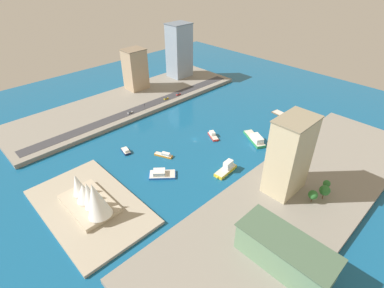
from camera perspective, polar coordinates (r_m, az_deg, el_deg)
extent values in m
plane|color=#145684|center=(243.70, 0.55, 0.97)|extent=(440.00, 440.00, 0.00)
cube|color=gray|center=(200.54, 20.15, -9.14)|extent=(70.00, 240.00, 3.54)
cube|color=gray|center=(309.13, -11.97, 8.00)|extent=(70.00, 240.00, 3.54)
cube|color=#A89E89|center=(192.31, -19.07, -11.34)|extent=(81.61, 49.03, 2.00)
cube|color=#38383D|center=(290.92, -9.50, 7.02)|extent=(11.38, 228.00, 0.15)
cube|color=#1E284C|center=(233.48, -12.65, -1.33)|extent=(10.78, 6.77, 1.54)
cone|color=#1E284C|center=(237.82, -13.11, -0.70)|extent=(1.65, 1.65, 1.38)
cube|color=white|center=(231.76, -12.60, -1.13)|extent=(5.46, 4.34, 1.67)
cube|color=beige|center=(233.03, -12.67, -1.17)|extent=(10.35, 6.50, 0.10)
cube|color=blue|center=(206.03, -5.72, -5.91)|extent=(18.91, 19.63, 1.42)
cone|color=blue|center=(205.63, -3.10, -5.86)|extent=(1.80, 1.80, 1.28)
cube|color=white|center=(204.82, -6.35, -5.45)|extent=(10.37, 10.48, 2.94)
cube|color=beige|center=(205.56, -5.73, -5.75)|extent=(18.15, 18.85, 0.10)
cube|color=red|center=(246.26, 4.10, 1.47)|extent=(14.31, 10.42, 1.60)
cone|color=red|center=(240.59, 4.71, 0.60)|extent=(1.94, 1.94, 1.44)
cube|color=white|center=(246.94, 3.94, 2.13)|extent=(6.52, 5.66, 2.46)
cube|color=beige|center=(245.81, 4.11, 1.64)|extent=(13.74, 10.00, 0.10)
cube|color=orange|center=(224.36, -5.52, -2.18)|extent=(14.25, 9.07, 1.42)
cone|color=orange|center=(227.33, -7.18, -1.77)|extent=(1.68, 1.68, 1.27)
cube|color=white|center=(222.62, -5.09, -1.94)|extent=(6.88, 5.19, 1.99)
cube|color=beige|center=(223.92, -5.53, -2.02)|extent=(13.68, 8.70, 0.10)
cube|color=#2D8C4C|center=(247.28, 11.90, 0.98)|extent=(26.60, 18.86, 2.09)
cone|color=#2D8C4C|center=(257.50, 10.58, 2.55)|extent=(2.55, 2.55, 1.88)
cube|color=white|center=(242.50, 12.43, 1.08)|extent=(13.40, 11.03, 4.12)
cube|color=beige|center=(246.71, 11.93, 1.20)|extent=(25.53, 18.11, 0.10)
cube|color=brown|center=(290.04, 17.75, 5.05)|extent=(29.90, 11.37, 1.08)
cone|color=brown|center=(297.53, 15.51, 6.19)|extent=(1.08, 1.08, 0.97)
cube|color=white|center=(286.95, 18.61, 4.88)|extent=(13.10, 7.98, 1.61)
cube|color=beige|center=(289.78, 17.77, 5.16)|extent=(28.70, 10.91, 0.10)
cube|color=yellow|center=(209.07, 6.48, -5.13)|extent=(8.36, 19.24, 2.35)
cone|color=yellow|center=(202.59, 4.85, -6.48)|extent=(2.30, 2.30, 2.11)
cube|color=white|center=(208.61, 6.99, -3.93)|extent=(4.82, 7.38, 5.34)
cube|color=beige|center=(208.32, 6.50, -4.87)|extent=(8.03, 18.47, 0.10)
cube|color=tan|center=(328.09, -10.88, 13.90)|extent=(18.28, 21.07, 41.54)
cube|color=#7C6B55|center=(321.85, -11.29, 17.44)|extent=(19.01, 21.92, 0.80)
cube|color=#C6B793|center=(184.49, 18.26, -2.27)|extent=(17.32, 25.51, 49.33)
cube|color=gray|center=(171.83, 19.71, 4.54)|extent=(18.02, 26.54, 0.80)
cube|color=slate|center=(154.50, 17.45, -19.38)|extent=(44.68, 18.88, 15.58)
cube|color=#47624A|center=(148.26, 18.00, -17.44)|extent=(46.47, 19.64, 0.80)
cube|color=#8C9EB2|center=(356.85, -2.48, 17.50)|extent=(20.46, 24.55, 59.08)
cube|color=slate|center=(349.85, -2.61, 22.22)|extent=(21.28, 25.53, 0.80)
cylinder|color=black|center=(305.71, -4.86, 8.80)|extent=(0.26, 0.64, 0.64)
cylinder|color=black|center=(304.56, -4.66, 8.71)|extent=(0.26, 0.64, 0.64)
cylinder|color=black|center=(303.70, -5.37, 8.60)|extent=(0.26, 0.64, 0.64)
cylinder|color=black|center=(302.55, -5.17, 8.51)|extent=(0.26, 0.64, 0.64)
cube|color=yellow|center=(303.98, -5.01, 8.71)|extent=(1.86, 5.03, 0.88)
cube|color=#262D38|center=(303.53, -5.06, 8.83)|extent=(1.63, 2.82, 0.61)
cylinder|color=black|center=(314.35, -2.51, 9.60)|extent=(0.26, 0.64, 0.64)
cylinder|color=black|center=(313.29, -2.33, 9.52)|extent=(0.26, 0.64, 0.64)
cylinder|color=black|center=(312.37, -2.98, 9.43)|extent=(0.26, 0.64, 0.64)
cylinder|color=black|center=(311.31, -2.80, 9.35)|extent=(0.26, 0.64, 0.64)
cube|color=red|center=(312.70, -2.66, 9.53)|extent=(1.79, 4.81, 0.85)
cube|color=#262D38|center=(312.28, -2.69, 9.63)|extent=(1.55, 2.70, 0.52)
cylinder|color=black|center=(282.70, -11.63, 6.06)|extent=(0.26, 0.64, 0.64)
cylinder|color=black|center=(281.36, -11.44, 5.94)|extent=(0.26, 0.64, 0.64)
cylinder|color=black|center=(281.17, -12.22, 5.82)|extent=(0.26, 0.64, 0.64)
cylinder|color=black|center=(279.82, -12.03, 5.71)|extent=(0.26, 0.64, 0.64)
cube|color=#B7B7BC|center=(281.13, -11.84, 5.93)|extent=(2.03, 4.97, 0.77)
cube|color=#262D38|center=(280.73, -11.89, 6.03)|extent=(1.76, 2.79, 0.51)
cylinder|color=black|center=(283.38, -9.07, 6.93)|extent=(0.18, 0.18, 5.50)
cube|color=black|center=(281.97, -9.13, 7.52)|extent=(0.36, 0.36, 1.00)
sphere|color=red|center=(281.82, -9.13, 7.58)|extent=(0.24, 0.24, 0.24)
sphere|color=yellow|center=(281.97, -9.13, 7.52)|extent=(0.24, 0.24, 0.24)
sphere|color=green|center=(282.12, -9.12, 7.45)|extent=(0.24, 0.24, 0.24)
cube|color=#BCAD93|center=(190.63, -19.21, -10.81)|extent=(36.90, 22.86, 3.00)
cone|color=white|center=(173.81, -17.98, -10.21)|extent=(17.01, 13.72, 22.79)
cone|color=white|center=(181.19, -19.17, -9.26)|extent=(11.30, 9.00, 17.82)
cone|color=white|center=(188.25, -20.04, -8.73)|extent=(12.28, 11.22, 12.25)
cone|color=white|center=(193.39, -21.16, -7.29)|extent=(11.21, 8.76, 14.90)
cylinder|color=brown|center=(205.51, 24.30, -7.74)|extent=(0.50, 0.50, 3.73)
sphere|color=#2D7233|center=(203.30, 24.54, -6.96)|extent=(4.46, 4.46, 4.46)
cylinder|color=brown|center=(198.49, 23.93, -9.17)|extent=(0.50, 0.50, 4.25)
sphere|color=#2D7233|center=(195.60, 24.24, -8.16)|extent=(6.30, 6.30, 6.30)
cylinder|color=brown|center=(194.23, 22.05, -9.90)|extent=(0.50, 0.50, 3.26)
sphere|color=#2D7233|center=(191.75, 22.29, -9.06)|extent=(5.59, 5.59, 5.59)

